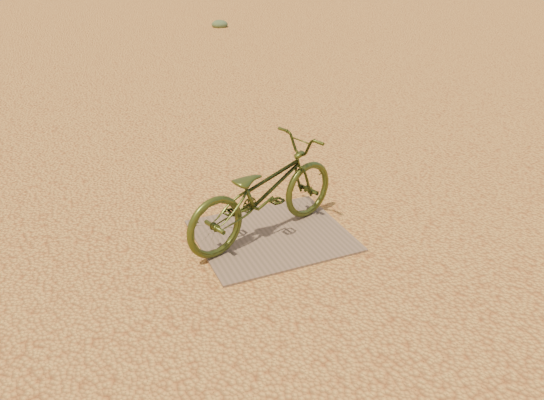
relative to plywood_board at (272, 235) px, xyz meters
name	(u,v)px	position (x,y,z in m)	size (l,w,h in m)	color
ground	(260,260)	(-0.27, -0.34, -0.01)	(120.00, 120.00, 0.00)	gold
plywood_board	(272,235)	(0.00, 0.00, 0.00)	(1.43, 1.23, 0.02)	brown
bicycle	(264,191)	(-0.07, 0.04, 0.47)	(0.61, 1.76, 0.93)	#374417
kale_b	(220,27)	(3.61, 12.40, -0.01)	(0.50, 0.50, 0.28)	#475E40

